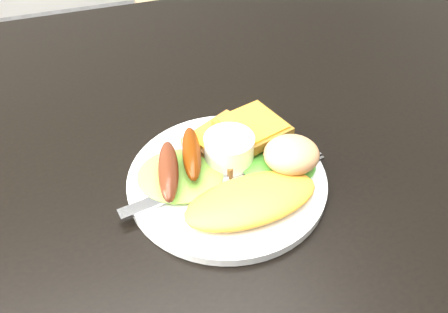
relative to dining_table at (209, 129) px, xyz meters
The scene contains 14 objects.
dining_table is the anchor object (origin of this frame).
dining_chair 1.01m from the dining_table, 74.82° to the left, with size 0.36×0.36×0.04m, color tan.
person 0.46m from the dining_table, 100.05° to the left, with size 0.47×0.31×1.30m, color navy.
plate 0.13m from the dining_table, 98.30° to the right, with size 0.22×0.22×0.01m, color white.
lettuce_left 0.13m from the dining_table, 121.94° to the right, with size 0.10×0.09×0.01m, color #619A32.
lettuce_right 0.14m from the dining_table, 71.96° to the right, with size 0.09×0.08×0.01m, color green.
omelette 0.18m from the dining_table, 93.11° to the right, with size 0.15×0.07×0.02m, color gold.
sausage_a 0.15m from the dining_table, 125.57° to the right, with size 0.02×0.09×0.02m, color #5A2613.
sausage_b 0.12m from the dining_table, 117.75° to the right, with size 0.02×0.09×0.02m, color #692404.
ramekin 0.11m from the dining_table, 94.17° to the right, with size 0.06×0.06×0.03m, color white.
toast_a 0.09m from the dining_table, 89.81° to the right, with size 0.08×0.08×0.01m, color olive.
toast_b 0.10m from the dining_table, 67.74° to the right, with size 0.07×0.07×0.01m, color olive.
potato_salad 0.16m from the dining_table, 69.31° to the right, with size 0.06×0.06×0.03m, color #C8B087.
fork 0.14m from the dining_table, 112.86° to the right, with size 0.18×0.01×0.00m, color #ADAFB7.
Camera 1 is at (-0.14, -0.45, 1.11)m, focal length 35.00 mm.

